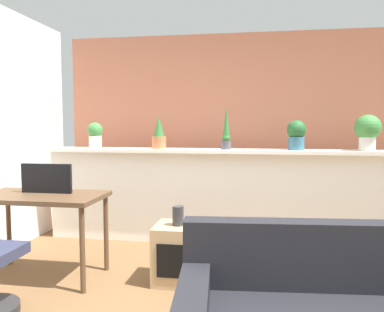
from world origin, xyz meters
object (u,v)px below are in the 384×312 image
potted_plant_3 (296,134)px  side_cube_shelf (178,253)px  potted_plant_1 (159,135)px  vase_on_shelf (178,216)px  potted_plant_4 (368,130)px  tv_monitor (46,178)px  potted_plant_2 (226,132)px  desk (41,204)px  potted_plant_0 (95,134)px

potted_plant_3 → side_cube_shelf: (-1.09, -1.08, -1.01)m
potted_plant_1 → side_cube_shelf: 1.54m
potted_plant_1 → vase_on_shelf: (0.44, -1.09, -0.67)m
potted_plant_4 → tv_monitor: potted_plant_4 is taller
potted_plant_4 → vase_on_shelf: size_ratio=2.28×
potted_plant_2 → potted_plant_3: potted_plant_2 is taller
desk → tv_monitor: 0.23m
potted_plant_1 → potted_plant_2: bearing=-1.5°
tv_monitor → side_cube_shelf: size_ratio=0.95×
potted_plant_0 → desk: potted_plant_0 is taller
desk → vase_on_shelf: bearing=4.3°
desk → vase_on_shelf: size_ratio=6.60×
potted_plant_3 → potted_plant_2: bearing=-179.1°
desk → vase_on_shelf: desk is taller
desk → side_cube_shelf: size_ratio=2.20×
potted_plant_4 → tv_monitor: bearing=-160.0°
potted_plant_4 → potted_plant_2: bearing=-179.3°
potted_plant_3 → side_cube_shelf: bearing=-135.2°
potted_plant_2 → potted_plant_3: size_ratio=1.48×
desk → vase_on_shelf: 1.23m
desk → tv_monitor: size_ratio=2.33×
potted_plant_0 → desk: (0.00, -1.21, -0.59)m
potted_plant_3 → vase_on_shelf: potted_plant_3 is taller
potted_plant_4 → vase_on_shelf: (-1.81, -1.09, -0.72)m
potted_plant_4 → side_cube_shelf: size_ratio=0.76×
tv_monitor → potted_plant_4: bearing=20.0°
potted_plant_0 → side_cube_shelf: 1.93m
vase_on_shelf → potted_plant_4: bearing=31.0°
desk → vase_on_shelf: (1.22, 0.09, -0.08)m
potted_plant_2 → tv_monitor: 1.92m
potted_plant_1 → desk: 1.53m
tv_monitor → side_cube_shelf: 1.36m
potted_plant_4 → vase_on_shelf: potted_plant_4 is taller
tv_monitor → potted_plant_3: bearing=25.6°
potted_plant_0 → tv_monitor: bearing=-89.2°
potted_plant_2 → side_cube_shelf: (-0.33, -1.07, -1.04)m
potted_plant_2 → tv_monitor: size_ratio=1.01×
vase_on_shelf → potted_plant_3: bearing=44.9°
side_cube_shelf → vase_on_shelf: vase_on_shelf is taller
potted_plant_1 → desk: (-0.78, -1.18, -0.58)m
potted_plant_1 → tv_monitor: 1.39m
potted_plant_2 → side_cube_shelf: size_ratio=0.96×
potted_plant_1 → desk: bearing=-123.3°
tv_monitor → potted_plant_0: bearing=90.8°
tv_monitor → vase_on_shelf: tv_monitor is taller
potted_plant_2 → potted_plant_1: bearing=178.5°
side_cube_shelf → potted_plant_0: bearing=137.7°
potted_plant_3 → desk: size_ratio=0.29×
potted_plant_4 → vase_on_shelf: bearing=-149.0°
potted_plant_1 → side_cube_shelf: size_ratio=0.75×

